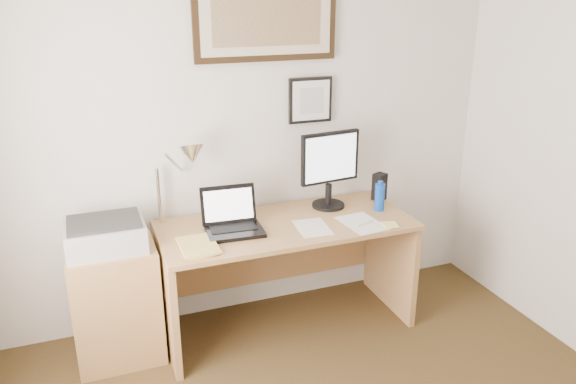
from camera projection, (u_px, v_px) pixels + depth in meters
name	position (u px, v px, depth m)	size (l,w,h in m)	color
wall_back	(245.00, 135.00, 3.65)	(3.50, 0.02, 2.50)	silver
side_cabinet	(117.00, 304.00, 3.37)	(0.50, 0.40, 0.73)	#9D7242
water_bottle	(380.00, 197.00, 3.72)	(0.06, 0.06, 0.19)	#0E43B6
bottle_cap	(380.00, 183.00, 3.68)	(0.03, 0.03, 0.02)	#0E43B6
speaker	(379.00, 187.00, 3.91)	(0.08, 0.07, 0.19)	black
paper_sheet_a	(313.00, 227.00, 3.48)	(0.19, 0.28, 0.00)	silver
paper_sheet_b	(362.00, 223.00, 3.53)	(0.22, 0.32, 0.00)	silver
sticky_pad	(390.00, 225.00, 3.50)	(0.09, 0.09, 0.01)	#F9EA76
marker_pen	(364.00, 223.00, 3.52)	(0.02, 0.02, 0.14)	white
book	(180.00, 249.00, 3.16)	(0.21, 0.29, 0.02)	#D3BE63
desk	(282.00, 251.00, 3.70)	(1.60, 0.70, 0.75)	#9D7242
laptop	(232.00, 222.00, 3.42)	(0.36, 0.31, 0.26)	black
lcd_monitor	(330.00, 166.00, 3.71)	(0.42, 0.22, 0.52)	black
printer	(105.00, 235.00, 3.21)	(0.44, 0.34, 0.18)	#ADADB0
desk_lamp	(189.00, 158.00, 3.37)	(0.29, 0.27, 0.53)	silver
picture_large	(267.00, 22.00, 3.44)	(0.92, 0.04, 0.47)	black
picture_small	(310.00, 100.00, 3.71)	(0.30, 0.03, 0.30)	black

